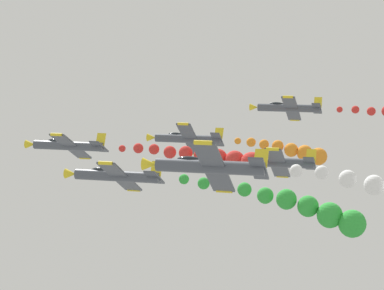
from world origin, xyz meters
name	(u,v)px	position (x,y,z in m)	size (l,w,h in m)	color
airplane_lead	(67,146)	(0.76, 16.05, 123.68)	(8.75, 10.35, 4.51)	#474C56
smoke_trail_lead	(218,158)	(-1.19, -3.35, 123.20)	(4.74, 17.98, 2.69)	red
airplane_left_inner	(115,176)	(-12.26, 4.87, 122.78)	(8.65, 10.35, 4.73)	#474C56
smoke_trail_left_inner	(309,209)	(-13.70, -15.01, 120.79)	(4.03, 18.52, 4.77)	green
airplane_right_inner	(187,139)	(12.50, 4.04, 123.41)	(8.17, 10.35, 5.57)	#474C56
smoke_trail_right_inner	(297,151)	(12.76, -10.66, 122.22)	(2.42, 12.06, 3.31)	orange
airplane_left_outer	(273,162)	(0.63, -9.37, 122.73)	(8.56, 10.35, 4.91)	#474C56
airplane_right_outer	(208,167)	(-25.11, -7.98, 126.45)	(8.09, 10.35, 5.70)	#474C56
airplane_trailing	(288,108)	(24.56, -7.75, 126.73)	(8.75, 10.35, 4.52)	#474C56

